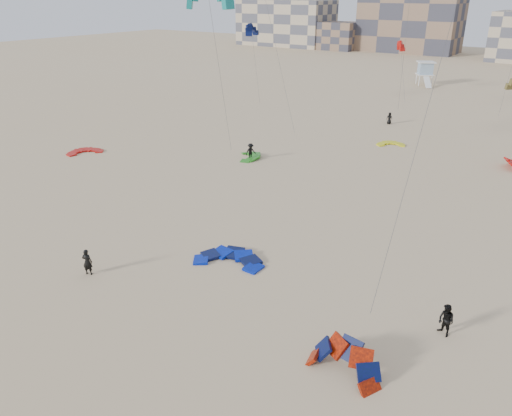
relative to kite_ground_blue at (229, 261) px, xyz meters
The scene contains 16 objects.
ground 5.08m from the kite_ground_blue, 125.97° to the right, with size 320.00×320.00×0.00m, color tan.
kite_ground_blue is the anchor object (origin of this frame).
kite_ground_orange 12.11m from the kite_ground_blue, 25.95° to the right, with size 3.69×2.85×2.40m, color red, non-canonical shape.
kite_ground_red 30.08m from the kite_ground_blue, 160.04° to the left, with size 3.48×3.68×0.43m, color red, non-canonical shape.
kite_ground_green 22.77m from the kite_ground_blue, 122.07° to the left, with size 3.38×3.54×0.74m, color #2B971D, non-canonical shape.
kite_ground_yellow 32.71m from the kite_ground_blue, 92.03° to the left, with size 2.91×3.05×0.43m, color yellow, non-canonical shape.
kitesurfer_main 9.10m from the kite_ground_blue, 134.99° to the right, with size 0.65×0.42×1.77m, color black.
kitesurfer_b 14.07m from the kite_ground_blue, ahead, with size 0.89×0.69×1.83m, color black.
kitesurfer_c 21.96m from the kite_ground_blue, 121.49° to the left, with size 1.18×0.68×1.82m, color black.
kitesurfer_e 42.61m from the kite_ground_blue, 96.80° to the left, with size 0.77×0.50×1.58m, color black.
kite_fly_navy 47.25m from the kite_ground_blue, 123.22° to the left, with size 3.83×3.77×11.64m.
kite_fly_red 64.86m from the kite_ground_blue, 100.61° to the left, with size 7.55×13.10×8.13m.
lifeguard_tower_far 76.49m from the kite_ground_blue, 98.20° to the left, with size 4.22×6.55×4.36m.
condo_west_a 145.69m from the kite_ground_blue, 120.10° to the left, with size 30.00×15.00×14.00m, color tan.
condo_west_b 134.32m from the kite_ground_blue, 104.25° to the left, with size 28.00×14.00×18.00m, color #81644E.
condo_fill_left 134.80m from the kite_ground_blue, 113.15° to the left, with size 12.00×10.00×8.00m, color #81644E.
Camera 1 is at (21.07, -18.88, 16.65)m, focal length 35.00 mm.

